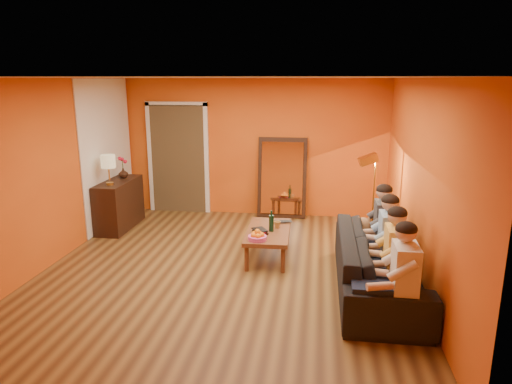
# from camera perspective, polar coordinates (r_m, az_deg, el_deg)

# --- Properties ---
(room_shell) EXTENTS (5.00, 5.50, 2.60)m
(room_shell) POSITION_cam_1_polar(r_m,az_deg,el_deg) (6.42, -3.26, 2.43)
(room_shell) COLOR brown
(room_shell) RESTS_ON ground
(white_accent) EXTENTS (0.02, 1.90, 2.58)m
(white_accent) POSITION_cam_1_polar(r_m,az_deg,el_deg) (8.52, -18.07, 4.62)
(white_accent) COLOR white
(white_accent) RESTS_ON wall_left
(doorway_recess) EXTENTS (1.06, 0.30, 2.10)m
(doorway_recess) POSITION_cam_1_polar(r_m,az_deg,el_deg) (9.18, -9.46, 4.18)
(doorway_recess) COLOR #3F2D19
(doorway_recess) RESTS_ON floor
(door_jamb_left) EXTENTS (0.08, 0.06, 2.20)m
(door_jamb_left) POSITION_cam_1_polar(r_m,az_deg,el_deg) (9.26, -13.06, 4.09)
(door_jamb_left) COLOR white
(door_jamb_left) RESTS_ON wall_back
(door_jamb_right) EXTENTS (0.08, 0.06, 2.20)m
(door_jamb_right) POSITION_cam_1_polar(r_m,az_deg,el_deg) (8.91, -6.19, 4.00)
(door_jamb_right) COLOR white
(door_jamb_right) RESTS_ON wall_back
(door_header) EXTENTS (1.22, 0.06, 0.08)m
(door_header) POSITION_cam_1_polar(r_m,az_deg,el_deg) (8.95, -9.97, 10.81)
(door_header) COLOR white
(door_header) RESTS_ON wall_back
(mirror_frame) EXTENTS (0.92, 0.27, 1.51)m
(mirror_frame) POSITION_cam_1_polar(r_m,az_deg,el_deg) (8.65, 3.29, 1.79)
(mirror_frame) COLOR black
(mirror_frame) RESTS_ON floor
(mirror_glass) EXTENTS (0.78, 0.21, 1.35)m
(mirror_glass) POSITION_cam_1_polar(r_m,az_deg,el_deg) (8.61, 3.26, 1.74)
(mirror_glass) COLOR white
(mirror_glass) RESTS_ON mirror_frame
(sideboard) EXTENTS (0.44, 1.18, 0.85)m
(sideboard) POSITION_cam_1_polar(r_m,az_deg,el_deg) (8.41, -16.71, -1.49)
(sideboard) COLOR black
(sideboard) RESTS_ON floor
(table_lamp) EXTENTS (0.24, 0.24, 0.51)m
(table_lamp) POSITION_cam_1_polar(r_m,az_deg,el_deg) (8.00, -17.93, 2.65)
(table_lamp) COLOR beige
(table_lamp) RESTS_ON sideboard
(sofa) EXTENTS (2.45, 0.96, 0.72)m
(sofa) POSITION_cam_1_polar(r_m,az_deg,el_deg) (5.92, 14.98, -8.63)
(sofa) COLOR black
(sofa) RESTS_ON floor
(coffee_table) EXTENTS (0.65, 1.24, 0.42)m
(coffee_table) POSITION_cam_1_polar(r_m,az_deg,el_deg) (6.81, 1.53, -6.43)
(coffee_table) COLOR brown
(coffee_table) RESTS_ON floor
(floor_lamp) EXTENTS (0.32, 0.27, 1.44)m
(floor_lamp) POSITION_cam_1_polar(r_m,az_deg,el_deg) (7.37, 14.48, -1.13)
(floor_lamp) COLOR gold
(floor_lamp) RESTS_ON floor
(dog) EXTENTS (0.45, 0.65, 0.73)m
(dog) POSITION_cam_1_polar(r_m,az_deg,el_deg) (6.52, 13.53, -6.32)
(dog) COLOR #9E6E47
(dog) RESTS_ON floor
(person_far_left) EXTENTS (0.70, 0.44, 1.22)m
(person_far_left) POSITION_cam_1_polar(r_m,az_deg,el_deg) (4.93, 18.03, -10.37)
(person_far_left) COLOR beige
(person_far_left) RESTS_ON sofa
(person_mid_left) EXTENTS (0.70, 0.44, 1.22)m
(person_mid_left) POSITION_cam_1_polar(r_m,az_deg,el_deg) (5.43, 17.07, -8.00)
(person_mid_left) COLOR gold
(person_mid_left) RESTS_ON sofa
(person_mid_right) EXTENTS (0.70, 0.44, 1.22)m
(person_mid_right) POSITION_cam_1_polar(r_m,az_deg,el_deg) (5.94, 16.27, -6.03)
(person_mid_right) COLOR #7E9DC2
(person_mid_right) RESTS_ON sofa
(person_far_right) EXTENTS (0.70, 0.44, 1.22)m
(person_far_right) POSITION_cam_1_polar(r_m,az_deg,el_deg) (6.45, 15.61, -4.37)
(person_far_right) COLOR #36373C
(person_far_right) RESTS_ON sofa
(fruit_bowl) EXTENTS (0.26, 0.26, 0.16)m
(fruit_bowl) POSITION_cam_1_polar(r_m,az_deg,el_deg) (6.30, 0.17, -5.34)
(fruit_bowl) COLOR #D34A97
(fruit_bowl) RESTS_ON coffee_table
(wine_bottle) EXTENTS (0.07, 0.07, 0.31)m
(wine_bottle) POSITION_cam_1_polar(r_m,az_deg,el_deg) (6.64, 1.93, -3.65)
(wine_bottle) COLOR black
(wine_bottle) RESTS_ON coffee_table
(tumbler) EXTENTS (0.14, 0.14, 0.10)m
(tumbler) POSITION_cam_1_polar(r_m,az_deg,el_deg) (6.82, 2.67, -4.09)
(tumbler) COLOR #B27F3F
(tumbler) RESTS_ON coffee_table
(laptop) EXTENTS (0.31, 0.23, 0.02)m
(laptop) POSITION_cam_1_polar(r_m,az_deg,el_deg) (7.05, 3.33, -3.83)
(laptop) COLOR black
(laptop) RESTS_ON coffee_table
(book_lower) EXTENTS (0.27, 0.30, 0.02)m
(book_lower) POSITION_cam_1_polar(r_m,az_deg,el_deg) (6.57, -0.22, -5.15)
(book_lower) COLOR black
(book_lower) RESTS_ON coffee_table
(book_mid) EXTENTS (0.22, 0.26, 0.02)m
(book_mid) POSITION_cam_1_polar(r_m,az_deg,el_deg) (6.57, -0.12, -4.96)
(book_mid) COLOR red
(book_mid) RESTS_ON book_lower
(book_upper) EXTENTS (0.27, 0.29, 0.02)m
(book_upper) POSITION_cam_1_polar(r_m,az_deg,el_deg) (6.55, -0.23, -4.86)
(book_upper) COLOR black
(book_upper) RESTS_ON book_mid
(vase) EXTENTS (0.17, 0.17, 0.18)m
(vase) POSITION_cam_1_polar(r_m,az_deg,el_deg) (8.52, -16.26, 2.28)
(vase) COLOR black
(vase) RESTS_ON sideboard
(flowers) EXTENTS (0.17, 0.17, 0.39)m
(flowers) POSITION_cam_1_polar(r_m,az_deg,el_deg) (8.48, -16.36, 3.78)
(flowers) COLOR red
(flowers) RESTS_ON vase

